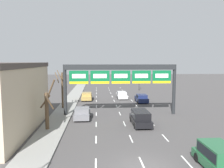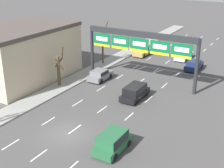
# 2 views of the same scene
# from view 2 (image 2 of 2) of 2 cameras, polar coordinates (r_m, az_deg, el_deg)

# --- Properties ---
(ground_plane) EXTENTS (220.00, 220.00, 0.00)m
(ground_plane) POSITION_cam_2_polar(r_m,az_deg,el_deg) (29.81, -7.97, -9.04)
(ground_plane) COLOR #474444
(sidewalk_left) EXTENTS (2.80, 110.00, 0.15)m
(sidewalk_left) POSITION_cam_2_polar(r_m,az_deg,el_deg) (34.80, -18.50, -5.17)
(sidewalk_left) COLOR gray
(sidewalk_left) RESTS_ON ground_plane
(lane_dashes) EXTENTS (6.72, 67.00, 0.01)m
(lane_dashes) POSITION_cam_2_polar(r_m,az_deg,el_deg) (40.10, 3.87, -0.55)
(lane_dashes) COLOR white
(lane_dashes) RESTS_ON ground_plane
(sign_gantry) EXTENTS (15.24, 0.70, 6.87)m
(sign_gantry) POSITION_cam_2_polar(r_m,az_deg,el_deg) (39.88, 5.19, 7.63)
(sign_gantry) COLOR #232628
(sign_gantry) RESTS_ON ground_plane
(building_near) EXTENTS (9.19, 14.77, 7.13)m
(building_near) POSITION_cam_2_polar(r_m,az_deg,el_deg) (43.53, -16.08, 5.41)
(building_near) COLOR #C6B293
(building_near) RESTS_ON ground_plane
(car_gold) EXTENTS (1.92, 4.16, 1.44)m
(car_gold) POSITION_cam_2_polar(r_m,az_deg,el_deg) (53.67, 5.57, 6.02)
(car_gold) COLOR #A88947
(car_gold) RESTS_ON ground_plane
(car_grey) EXTENTS (1.94, 3.94, 1.43)m
(car_grey) POSITION_cam_2_polar(r_m,az_deg,el_deg) (42.19, -2.23, 1.73)
(car_grey) COLOR slate
(car_grey) RESTS_ON ground_plane
(suv_black) EXTENTS (1.95, 4.44, 1.65)m
(suv_black) POSITION_cam_2_polar(r_m,az_deg,el_deg) (36.43, 4.20, -1.35)
(suv_black) COLOR black
(suv_black) RESTS_ON ground_plane
(car_white) EXTENTS (1.83, 4.84, 1.34)m
(car_white) POSITION_cam_2_polar(r_m,az_deg,el_deg) (52.68, 12.99, 5.21)
(car_white) COLOR silver
(car_white) RESTS_ON ground_plane
(car_navy) EXTENTS (1.86, 4.06, 1.45)m
(car_navy) POSITION_cam_2_polar(r_m,az_deg,el_deg) (47.68, 14.75, 3.40)
(car_navy) COLOR #19234C
(car_navy) RESTS_ON ground_plane
(suv_green) EXTENTS (1.97, 3.92, 1.72)m
(suv_green) POSITION_cam_2_polar(r_m,az_deg,el_deg) (26.72, 0.08, -10.33)
(suv_green) COLOR #235B38
(suv_green) RESTS_ON ground_plane
(tree_bare_closest) EXTENTS (2.05, 2.05, 6.64)m
(tree_bare_closest) POSITION_cam_2_polar(r_m,az_deg,el_deg) (48.29, -1.72, 7.59)
(tree_bare_closest) COLOR brown
(tree_bare_closest) RESTS_ON sidewalk_left
(tree_bare_second) EXTENTS (1.77, 1.75, 5.27)m
(tree_bare_second) POSITION_cam_2_polar(r_m,az_deg,el_deg) (40.17, -9.67, 2.92)
(tree_bare_second) COLOR brown
(tree_bare_second) RESTS_ON sidewalk_left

